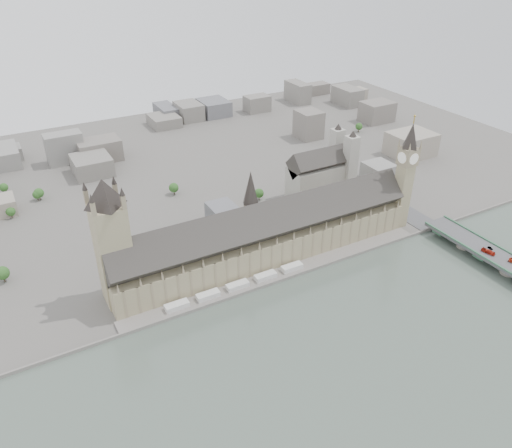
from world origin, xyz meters
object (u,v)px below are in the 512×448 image
red_bus_north (488,252)px  car_approach (398,195)px  victoria_tower (111,237)px  westminster_bridge (501,264)px  elizabeth_tower (406,169)px  westminster_abbey (322,173)px  palace_of_westminster (265,236)px  car_silver (490,248)px

red_bus_north → car_approach: (7.84, 115.05, -0.77)m
victoria_tower → westminster_bridge: 309.91m
elizabeth_tower → car_approach: (27.97, 30.65, -47.03)m
red_bus_north → elizabeth_tower: bearing=92.2°
westminster_bridge → westminster_abbey: 190.56m
palace_of_westminster → car_silver: size_ratio=58.49×
westminster_bridge → palace_of_westminster: bearing=146.5°
victoria_tower → westminster_abbey: (232.92, 69.00, -30.12)m
westminster_abbey → car_approach: 80.02m
westminster_bridge → westminster_abbey: size_ratio=4.78×
palace_of_westminster → victoria_tower: size_ratio=2.65×
victoria_tower → car_approach: (287.97, 12.65, -44.15)m
westminster_bridge → red_bus_north: red_bus_north is taller
westminster_abbey → elizabeth_tower: bearing=-72.7°
palace_of_westminster → car_approach: size_ratio=47.77×
palace_of_westminster → car_approach: 167.46m
westminster_abbey → car_silver: westminster_abbey is taller
westminster_abbey → victoria_tower: bearing=-163.5°
westminster_bridge → car_approach: size_ratio=58.59×
palace_of_westminster → red_bus_north: palace_of_westminster is taller
elizabeth_tower → westminster_bridge: elizabeth_tower is taller
victoria_tower → car_silver: bearing=-19.0°
westminster_abbey → car_silver: bearing=-72.0°
westminster_bridge → car_approach: car_approach is taller
westminster_abbey → red_bus_north: size_ratio=6.00×
elizabeth_tower → car_silver: (27.43, -80.77, -47.09)m
westminster_abbey → red_bus_north: bearing=-74.6°
palace_of_westminster → red_bus_north: (158.13, -96.11, -10.88)m
car_silver → red_bus_north: bearing=-148.6°
car_silver → car_approach: 111.42m
car_silver → victoria_tower: bearing=166.0°
car_silver → westminster_abbey: bearing=112.9°
elizabeth_tower → westminster_bridge: size_ratio=0.33×
victoria_tower → car_silver: (287.43, -98.77, -44.21)m
palace_of_westminster → elizabeth_tower: bearing=-4.8°
car_silver → palace_of_westminster: bearing=155.7°
elizabeth_tower → red_bus_north: size_ratio=9.49×
elizabeth_tower → westminster_abbey: size_ratio=1.58×
car_approach → car_silver: bearing=-112.0°
palace_of_westminster → westminster_abbey: size_ratio=3.90×
westminster_abbey → car_approach: (55.05, -56.35, -14.03)m
palace_of_westminster → westminster_abbey: bearing=34.2°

